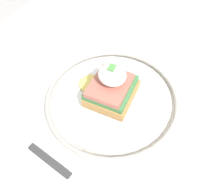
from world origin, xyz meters
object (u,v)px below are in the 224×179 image
plate (112,98)px  sandwich (111,86)px  knife (63,171)px  fork (144,48)px

plate → sandwich: sandwich is taller
sandwich → knife: (0.17, -0.01, -0.04)m
sandwich → knife: bearing=-4.0°
plate → fork: (-0.18, 0.01, -0.01)m
sandwich → plate: bearing=80.7°
plate → sandwich: bearing=-99.3°
fork → knife: size_ratio=0.85×
sandwich → fork: size_ratio=0.79×
plate → sandwich: 0.04m
sandwich → knife: size_ratio=0.67×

